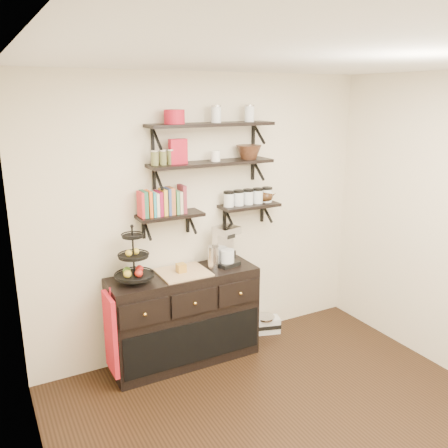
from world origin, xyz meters
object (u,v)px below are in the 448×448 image
sideboard (184,317)px  fruit_stand (134,263)px  coffee_maker (225,246)px  radio (265,324)px

sideboard → fruit_stand: fruit_stand is taller
coffee_maker → fruit_stand: bearing=166.4°
sideboard → fruit_stand: bearing=179.6°
sideboard → coffee_maker: (0.45, 0.03, 0.63)m
sideboard → coffee_maker: size_ratio=3.62×
sideboard → radio: 1.06m
radio → sideboard: bearing=-157.6°
fruit_stand → coffee_maker: size_ratio=1.30×
fruit_stand → radio: (1.45, 0.10, -0.98)m
fruit_stand → sideboard: bearing=-0.4°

